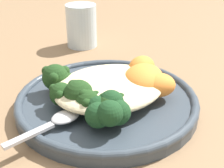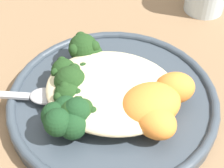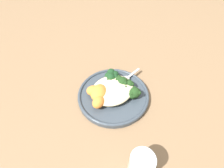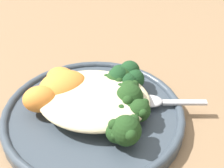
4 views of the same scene
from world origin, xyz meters
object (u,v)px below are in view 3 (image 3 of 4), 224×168
sweet_potato_chunk_0 (98,92)px  broccoli_stalk_1 (130,93)px  plate (114,94)px  broccoli_stalk_7 (111,80)px  sweet_potato_chunk_2 (94,91)px  sweet_potato_chunk_3 (98,102)px  quinoa_mound (113,89)px  water_glass (141,165)px  broccoli_stalk_5 (117,83)px  spoon (127,78)px  broccoli_stalk_0 (123,94)px  kale_tuft (112,76)px  broccoli_stalk_6 (110,82)px  sweet_potato_chunk_1 (99,93)px  broccoli_stalk_3 (126,86)px  broccoli_stalk_2 (121,90)px  broccoli_stalk_4 (121,83)px

sweet_potato_chunk_0 → broccoli_stalk_1: bearing=-35.3°
plate → broccoli_stalk_7: 0.06m
sweet_potato_chunk_0 → broccoli_stalk_7: bearing=18.0°
sweet_potato_chunk_2 → sweet_potato_chunk_3: (-0.01, -0.05, 0.00)m
quinoa_mound → sweet_potato_chunk_3: size_ratio=3.32×
sweet_potato_chunk_3 → water_glass: water_glass is taller
sweet_potato_chunk_2 → water_glass: water_glass is taller
broccoli_stalk_5 → water_glass: size_ratio=1.16×
broccoli_stalk_5 → sweet_potato_chunk_2: (-0.09, 0.02, 0.00)m
spoon → water_glass: (-0.17, -0.28, 0.02)m
water_glass → broccoli_stalk_5: bearing=66.4°
broccoli_stalk_0 → kale_tuft: size_ratio=1.81×
plate → broccoli_stalk_1: 0.06m
water_glass → broccoli_stalk_6: bearing=70.6°
broccoli_stalk_1 → broccoli_stalk_7: (-0.02, 0.09, -0.00)m
broccoli_stalk_7 → water_glass: (-0.11, -0.30, 0.01)m
broccoli_stalk_5 → water_glass: bearing=-130.8°
broccoli_stalk_1 → kale_tuft: same height
sweet_potato_chunk_1 → plate: bearing=-19.4°
plate → water_glass: 0.27m
quinoa_mound → broccoli_stalk_6: 0.04m
broccoli_stalk_3 → broccoli_stalk_7: size_ratio=1.31×
broccoli_stalk_7 → sweet_potato_chunk_1: size_ratio=1.76×
broccoli_stalk_1 → broccoli_stalk_5: 0.07m
quinoa_mound → spoon: bearing=15.7°
broccoli_stalk_3 → kale_tuft: bearing=115.4°
broccoli_stalk_2 → sweet_potato_chunk_0: sweet_potato_chunk_0 is taller
broccoli_stalk_1 → sweet_potato_chunk_3: (-0.11, 0.03, 0.00)m
sweet_potato_chunk_1 → broccoli_stalk_4: bearing=-5.2°
broccoli_stalk_6 → spoon: broccoli_stalk_6 is taller
spoon → sweet_potato_chunk_1: bearing=173.5°
sweet_potato_chunk_2 → kale_tuft: bearing=13.0°
broccoli_stalk_3 → sweet_potato_chunk_0: sweet_potato_chunk_0 is taller
broccoli_stalk_5 → plate: bearing=-155.7°
broccoli_stalk_3 → spoon: bearing=57.4°
broccoli_stalk_7 → water_glass: water_glass is taller
plate → water_glass: (-0.09, -0.25, 0.03)m
sweet_potato_chunk_1 → spoon: bearing=4.2°
broccoli_stalk_0 → sweet_potato_chunk_1: 0.09m
plate → sweet_potato_chunk_0: sweet_potato_chunk_0 is taller
broccoli_stalk_1 → broccoli_stalk_6: bearing=149.9°
plate → broccoli_stalk_7: (0.02, 0.05, 0.03)m
quinoa_mound → broccoli_stalk_2: (0.02, -0.01, -0.00)m
broccoli_stalk_1 → broccoli_stalk_6: 0.09m
water_glass → sweet_potato_chunk_3: bearing=86.2°
kale_tuft → sweet_potato_chunk_0: bearing=-156.2°
sweet_potato_chunk_0 → sweet_potato_chunk_2: (-0.01, 0.02, -0.00)m
plate → broccoli_stalk_2: 0.03m
broccoli_stalk_4 → sweet_potato_chunk_1: 0.09m
sweet_potato_chunk_1 → sweet_potato_chunk_2: size_ratio=0.86×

